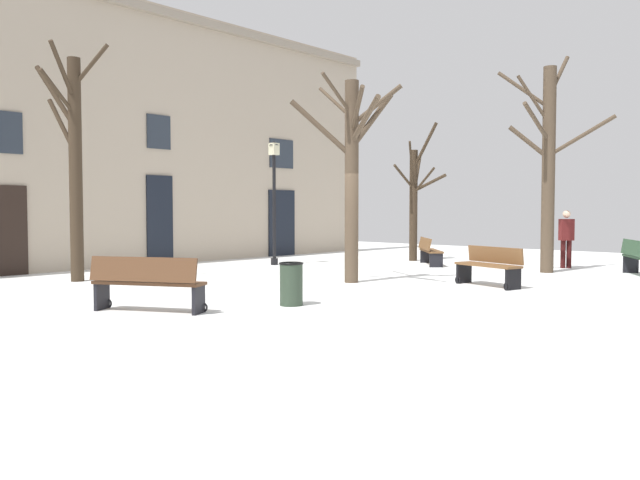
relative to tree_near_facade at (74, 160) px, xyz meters
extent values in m
plane|color=white|center=(4.01, -5.73, -2.84)|extent=(29.81, 29.81, 0.00)
cube|color=tan|center=(4.01, 2.70, 1.10)|extent=(18.63, 0.40, 7.87)
cube|color=gray|center=(4.01, 2.45, 4.78)|extent=(18.63, 0.30, 0.24)
cube|color=black|center=(-0.75, 2.48, -1.69)|extent=(1.33, 0.08, 2.30)
cube|color=black|center=(3.90, 2.48, -1.48)|extent=(0.90, 0.08, 2.72)
cube|color=#262D38|center=(3.90, 2.48, 1.19)|extent=(0.81, 0.06, 1.02)
cube|color=black|center=(9.04, 2.48, -1.65)|extent=(1.27, 0.08, 2.39)
cube|color=#262D38|center=(9.04, 2.48, 0.86)|extent=(1.14, 0.06, 1.03)
cylinder|color=#382B1E|center=(0.03, -0.01, -0.25)|extent=(0.30, 0.30, 5.18)
cylinder|color=#382B1E|center=(-0.42, -0.15, 1.47)|extent=(0.97, 0.36, 0.93)
cylinder|color=#382B1E|center=(0.26, -0.37, 2.15)|extent=(0.58, 0.82, 0.97)
cylinder|color=#382B1E|center=(-0.20, 0.44, 1.48)|extent=(0.59, 1.05, 1.51)
cylinder|color=#382B1E|center=(-0.35, -0.25, 1.93)|extent=(0.87, 0.61, 1.21)
cylinder|color=#382B1E|center=(-0.10, 0.36, 0.79)|extent=(0.37, 0.86, 1.34)
cylinder|color=#4C3D2D|center=(4.20, -4.89, -0.53)|extent=(0.32, 0.32, 4.61)
cylinder|color=#4C3D2D|center=(4.30, -4.31, 1.35)|extent=(0.29, 1.22, 0.91)
cylinder|color=#4C3D2D|center=(3.86, -5.53, 0.77)|extent=(0.81, 1.39, 0.91)
cylinder|color=#4C3D2D|center=(3.68, -4.44, 0.67)|extent=(1.18, 1.05, 1.31)
cylinder|color=#4C3D2D|center=(4.53, -5.19, 0.86)|extent=(0.83, 0.77, 1.29)
cylinder|color=#4C3D2D|center=(3.86, -5.32, 1.01)|extent=(0.79, 0.96, 0.93)
cylinder|color=#4C3D2D|center=(3.72, -4.88, 1.40)|extent=(1.01, 0.11, 0.87)
cylinder|color=#4C3D2D|center=(4.51, -5.36, 1.20)|extent=(0.74, 1.04, 0.94)
cylinder|color=#382B1E|center=(10.37, -2.36, -1.03)|extent=(0.26, 0.26, 3.62)
cylinder|color=#382B1E|center=(10.85, -2.17, -0.06)|extent=(1.06, 0.49, 1.56)
cylinder|color=#382B1E|center=(9.97, -2.56, 0.21)|extent=(0.88, 0.48, 1.56)
cylinder|color=#382B1E|center=(10.34, -2.81, 0.88)|extent=(0.16, 0.98, 1.46)
cylinder|color=#382B1E|center=(10.56, -2.85, -0.30)|extent=(0.50, 1.06, 0.60)
cylinder|color=#382B1E|center=(10.23, -2.84, -0.25)|extent=(0.36, 1.02, 0.84)
cylinder|color=#382B1E|center=(9.88, -2.33, -0.12)|extent=(1.03, 0.15, 0.80)
cylinder|color=#4C3D2D|center=(9.53, -7.23, -0.12)|extent=(0.34, 0.34, 5.44)
cylinder|color=#4C3D2D|center=(9.76, -7.99, 0.74)|extent=(0.57, 1.61, 1.03)
cylinder|color=#4C3D2D|center=(9.38, -6.57, 2.05)|extent=(0.42, 1.39, 1.13)
cylinder|color=#4C3D2D|center=(9.18, -6.94, 1.72)|extent=(0.81, 0.68, 1.28)
cylinder|color=#4C3D2D|center=(9.90, -7.31, 2.40)|extent=(0.84, 0.28, 1.16)
cylinder|color=#4C3D2D|center=(9.24, -6.81, 0.62)|extent=(0.72, 0.97, 0.93)
cylinder|color=#4C3D2D|center=(8.91, -7.17, 1.08)|extent=(1.32, 0.23, 0.96)
cylinder|color=black|center=(6.18, -0.18, -1.18)|extent=(0.10, 0.10, 3.32)
cylinder|color=black|center=(6.18, -0.18, -2.74)|extent=(0.22, 0.22, 0.20)
cube|color=beige|center=(6.18, -0.18, 0.66)|extent=(0.24, 0.24, 0.36)
cone|color=black|center=(6.18, -0.18, 0.84)|extent=(0.30, 0.30, 0.14)
cylinder|color=#2D3D2D|center=(0.79, -6.37, -2.48)|extent=(0.40, 0.40, 0.72)
torus|color=black|center=(0.79, -6.37, -2.10)|extent=(0.43, 0.43, 0.04)
cube|color=brown|center=(9.41, -3.68, -2.41)|extent=(1.55, 1.50, 0.05)
cube|color=brown|center=(9.27, -3.54, -2.19)|extent=(1.33, 1.27, 0.36)
cube|color=black|center=(8.82, -4.23, -2.62)|extent=(0.31, 0.32, 0.43)
torus|color=black|center=(8.94, -4.35, -2.76)|extent=(0.14, 0.14, 0.17)
cube|color=black|center=(9.99, -3.13, -2.62)|extent=(0.31, 0.32, 0.43)
torus|color=black|center=(10.10, -3.25, -2.76)|extent=(0.14, 0.14, 0.17)
cube|color=#51331E|center=(-1.28, -5.14, -2.36)|extent=(1.27, 1.86, 0.05)
cube|color=#51331E|center=(-1.45, -5.23, -2.12)|extent=(1.00, 1.72, 0.40)
cube|color=black|center=(-0.86, -5.92, -2.60)|extent=(0.36, 0.23, 0.48)
torus|color=black|center=(-0.72, -5.84, -2.76)|extent=(0.11, 0.16, 0.17)
cube|color=black|center=(-1.70, -4.36, -2.60)|extent=(0.36, 0.23, 0.48)
torus|color=black|center=(-1.56, -4.28, -2.76)|extent=(0.11, 0.16, 0.17)
cube|color=#2D4C33|center=(10.32, -9.31, -2.36)|extent=(1.56, 1.22, 0.05)
cube|color=#2D4C33|center=(10.22, -9.15, -2.13)|extent=(1.38, 0.94, 0.40)
cube|color=black|center=(10.94, -8.91, -2.60)|extent=(0.26, 0.35, 0.48)
torus|color=black|center=(11.02, -9.05, -2.76)|extent=(0.16, 0.12, 0.17)
cube|color=brown|center=(5.65, -7.55, -2.37)|extent=(0.89, 1.64, 0.05)
cube|color=brown|center=(5.86, -7.61, -2.16)|extent=(0.51, 1.53, 0.36)
cube|color=black|center=(5.85, -6.86, -2.61)|extent=(0.43, 0.18, 0.47)
torus|color=black|center=(5.67, -6.81, -2.76)|extent=(0.08, 0.17, 0.17)
cube|color=black|center=(5.45, -8.25, -2.61)|extent=(0.43, 0.18, 0.47)
torus|color=black|center=(5.27, -8.20, -2.76)|extent=(0.08, 0.17, 0.17)
cylinder|color=#350F0F|center=(11.22, -7.15, -2.44)|extent=(0.14, 0.14, 0.80)
cylinder|color=#350F0F|center=(11.08, -7.04, -2.44)|extent=(0.14, 0.14, 0.80)
cube|color=#591919|center=(11.15, -7.09, -1.74)|extent=(0.43, 0.41, 0.61)
sphere|color=beige|center=(11.15, -7.09, -1.29)|extent=(0.22, 0.22, 0.22)
camera|label=1|loc=(-7.00, -14.27, -1.16)|focal=35.72mm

